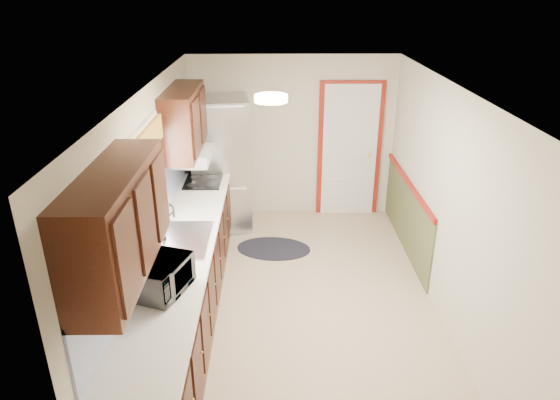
{
  "coord_description": "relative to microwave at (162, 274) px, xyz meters",
  "views": [
    {
      "loc": [
        -0.28,
        -4.62,
        3.3
      ],
      "look_at": [
        -0.21,
        0.31,
        1.15
      ],
      "focal_mm": 32.0,
      "sensor_mm": 36.0,
      "label": 1
    }
  ],
  "objects": [
    {
      "name": "room_shell",
      "position": [
        1.2,
        1.1,
        0.09
      ],
      "size": [
        3.2,
        5.2,
        2.52
      ],
      "color": "tan",
      "rests_on": "ground"
    },
    {
      "name": "kitchen_run",
      "position": [
        -0.04,
        0.81,
        -0.3
      ],
      "size": [
        0.63,
        4.0,
        2.2
      ],
      "color": "black",
      "rests_on": "ground"
    },
    {
      "name": "back_wall_trim",
      "position": [
        2.19,
        3.31,
        -0.22
      ],
      "size": [
        1.12,
        2.3,
        2.08
      ],
      "color": "maroon",
      "rests_on": "ground"
    },
    {
      "name": "ceiling_fixture",
      "position": [
        0.9,
        0.9,
        1.25
      ],
      "size": [
        0.3,
        0.3,
        0.06
      ],
      "primitive_type": "cylinder",
      "color": "#FFD88C",
      "rests_on": "room_shell"
    },
    {
      "name": "microwave",
      "position": [
        0.0,
        0.0,
        0.0
      ],
      "size": [
        0.43,
        0.57,
        0.34
      ],
      "primitive_type": "imported",
      "rotation": [
        0.0,
        0.0,
        1.25
      ],
      "color": "white",
      "rests_on": "kitchen_run"
    },
    {
      "name": "refrigerator",
      "position": [
        0.18,
        3.15,
        -0.17
      ],
      "size": [
        0.87,
        0.83,
        1.89
      ],
      "rotation": [
        0.0,
        0.0,
        0.13
      ],
      "color": "#B7B7BC",
      "rests_on": "ground"
    },
    {
      "name": "rug",
      "position": [
        0.91,
        2.39,
        -1.11
      ],
      "size": [
        1.07,
        0.76,
        0.01
      ],
      "primitive_type": "ellipsoid",
      "rotation": [
        0.0,
        0.0,
        -0.13
      ],
      "color": "black",
      "rests_on": "ground"
    },
    {
      "name": "cooktop",
      "position": [
        0.01,
        2.48,
        -0.16
      ],
      "size": [
        0.46,
        0.56,
        0.02
      ],
      "primitive_type": "cube",
      "color": "black",
      "rests_on": "kitchen_run"
    }
  ]
}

